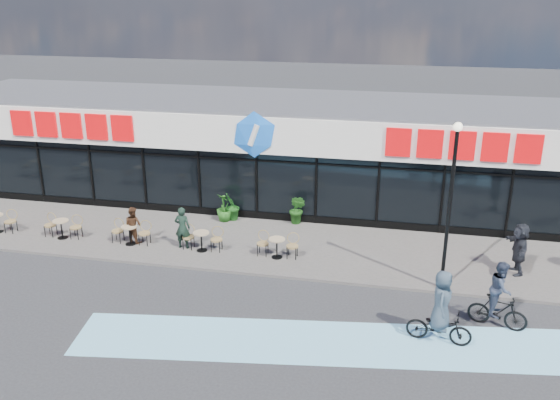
% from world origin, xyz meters
% --- Properties ---
extents(ground, '(120.00, 120.00, 0.00)m').
position_xyz_m(ground, '(0.00, 0.00, 0.00)').
color(ground, '#28282B').
rests_on(ground, ground).
extents(sidewalk, '(44.00, 5.00, 0.10)m').
position_xyz_m(sidewalk, '(0.00, 4.50, 0.05)').
color(sidewalk, '#5B5551').
rests_on(sidewalk, ground).
extents(bike_lane, '(14.17, 4.13, 0.01)m').
position_xyz_m(bike_lane, '(4.00, -1.50, 0.01)').
color(bike_lane, '#78C2E3').
rests_on(bike_lane, ground).
extents(building, '(30.60, 6.57, 4.75)m').
position_xyz_m(building, '(-0.00, 9.93, 2.34)').
color(building, black).
rests_on(building, ground).
extents(lamp_post, '(0.28, 0.28, 5.51)m').
position_xyz_m(lamp_post, '(7.38, 2.30, 3.35)').
color(lamp_post, black).
rests_on(lamp_post, sidewalk).
extents(bistro_set_2, '(1.54, 0.62, 0.90)m').
position_xyz_m(bistro_set_2, '(-6.96, 3.49, 0.56)').
color(bistro_set_2, tan).
rests_on(bistro_set_2, sidewalk).
extents(bistro_set_3, '(1.54, 0.62, 0.90)m').
position_xyz_m(bistro_set_3, '(-4.10, 3.49, 0.56)').
color(bistro_set_3, tan).
rests_on(bistro_set_3, sidewalk).
extents(bistro_set_4, '(1.54, 0.62, 0.90)m').
position_xyz_m(bistro_set_4, '(-1.23, 3.49, 0.56)').
color(bistro_set_4, tan).
rests_on(bistro_set_4, sidewalk).
extents(bistro_set_5, '(1.54, 0.62, 0.90)m').
position_xyz_m(bistro_set_5, '(1.63, 3.49, 0.56)').
color(bistro_set_5, tan).
rests_on(bistro_set_5, sidewalk).
extents(potted_plant_left, '(0.62, 0.74, 1.23)m').
position_xyz_m(potted_plant_left, '(-0.96, 6.55, 0.72)').
color(potted_plant_left, '#1A5317').
rests_on(potted_plant_left, sidewalk).
extents(potted_plant_mid, '(0.92, 0.92, 1.18)m').
position_xyz_m(potted_plant_mid, '(-1.28, 6.46, 0.69)').
color(potted_plant_mid, '#215819').
rests_on(potted_plant_mid, sidewalk).
extents(potted_plant_right, '(0.86, 0.80, 1.25)m').
position_xyz_m(potted_plant_right, '(1.78, 6.73, 0.72)').
color(potted_plant_right, '#1C4C15').
rests_on(potted_plant_right, sidewalk).
extents(patron_left, '(0.61, 0.41, 1.62)m').
position_xyz_m(patron_left, '(-2.00, 3.53, 0.91)').
color(patron_left, black).
rests_on(patron_left, sidewalk).
extents(patron_right, '(0.83, 0.73, 1.42)m').
position_xyz_m(patron_right, '(-4.04, 3.64, 0.81)').
color(patron_right, '#432718').
rests_on(patron_right, sidewalk).
extents(pedestrian_a, '(0.74, 1.74, 1.82)m').
position_xyz_m(pedestrian_a, '(9.94, 3.91, 1.01)').
color(pedestrian_a, black).
rests_on(pedestrian_a, sidewalk).
extents(cyclist_a, '(1.87, 0.92, 2.19)m').
position_xyz_m(cyclist_a, '(7.15, -0.80, 0.84)').
color(cyclist_a, black).
rests_on(cyclist_a, ground).
extents(cyclist_b, '(1.75, 0.94, 2.10)m').
position_xyz_m(cyclist_b, '(8.85, 0.34, 0.89)').
color(cyclist_b, black).
rests_on(cyclist_b, ground).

